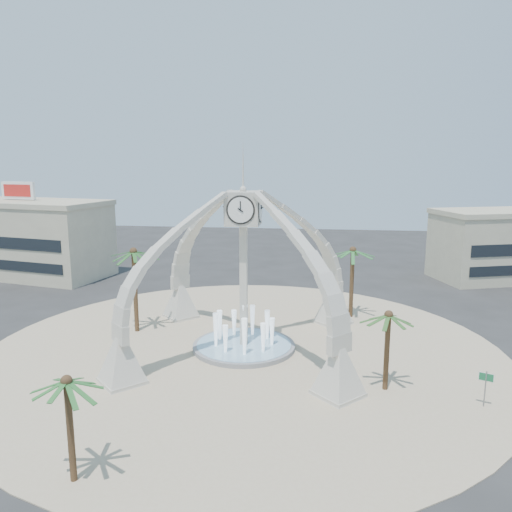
# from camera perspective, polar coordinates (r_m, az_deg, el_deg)

# --- Properties ---
(ground) EXTENTS (140.00, 140.00, 0.00)m
(ground) POSITION_cam_1_polar(r_m,az_deg,el_deg) (39.80, -1.39, -10.57)
(ground) COLOR #282828
(ground) RESTS_ON ground
(plaza) EXTENTS (40.00, 40.00, 0.06)m
(plaza) POSITION_cam_1_polar(r_m,az_deg,el_deg) (39.79, -1.39, -10.53)
(plaza) COLOR tan
(plaza) RESTS_ON ground
(clock_tower) EXTENTS (17.94, 17.94, 16.30)m
(clock_tower) POSITION_cam_1_polar(r_m,az_deg,el_deg) (37.90, -1.43, -1.40)
(clock_tower) COLOR beige
(clock_tower) RESTS_ON ground
(fountain) EXTENTS (8.00, 8.00, 3.62)m
(fountain) POSITION_cam_1_polar(r_m,az_deg,el_deg) (39.69, -1.39, -10.18)
(fountain) COLOR gray
(fountain) RESTS_ON ground
(building_nw) EXTENTS (23.75, 13.73, 11.90)m
(building_nw) POSITION_cam_1_polar(r_m,az_deg,el_deg) (70.34, -25.13, 1.93)
(building_nw) COLOR #C1B796
(building_nw) RESTS_ON ground
(palm_east) EXTENTS (4.56, 4.56, 5.71)m
(palm_east) POSITION_cam_1_polar(r_m,az_deg,el_deg) (32.55, 14.92, -6.64)
(palm_east) COLOR brown
(palm_east) RESTS_ON ground
(palm_west) EXTENTS (4.57, 4.57, 7.81)m
(palm_west) POSITION_cam_1_polar(r_m,az_deg,el_deg) (43.00, -13.83, 0.35)
(palm_west) COLOR brown
(palm_west) RESTS_ON ground
(palm_north) EXTENTS (4.43, 4.43, 7.20)m
(palm_north) POSITION_cam_1_polar(r_m,az_deg,el_deg) (46.66, 11.02, 0.55)
(palm_north) COLOR brown
(palm_north) RESTS_ON ground
(palm_south) EXTENTS (4.17, 4.17, 5.58)m
(palm_south) POSITION_cam_1_polar(r_m,az_deg,el_deg) (24.30, -20.83, -13.36)
(palm_south) COLOR brown
(palm_south) RESTS_ON ground
(street_sign) EXTENTS (0.79, 0.36, 2.31)m
(street_sign) POSITION_cam_1_polar(r_m,az_deg,el_deg) (33.41, 24.78, -12.91)
(street_sign) COLOR slate
(street_sign) RESTS_ON ground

